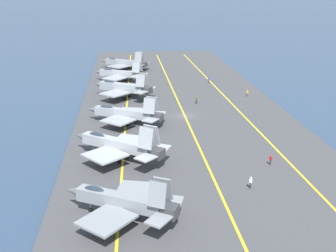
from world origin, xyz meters
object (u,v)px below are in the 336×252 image
Objects in this scene: parked_jet_second at (122,201)px; parked_jet_third at (119,145)px; parked_jet_fourth at (125,113)px; crew_white_vest at (251,182)px; parked_jet_sixth at (120,74)px; crew_brown_vest at (197,100)px; crew_yellow_vest at (247,93)px; crew_red_vest at (271,159)px; parked_jet_seventh at (124,63)px; crew_blue_vest at (209,80)px; parked_jet_fifth at (123,87)px.

parked_jet_third reaches higher than parked_jet_second.
parked_jet_second is at bearing 179.06° from parked_jet_fourth.
crew_white_vest is (6.22, -17.75, -1.46)m from parked_jet_second.
crew_brown_vest is at bearing -144.02° from parked_jet_sixth.
parked_jet_fourth reaches higher than crew_white_vest.
crew_yellow_vest is 42.00m from crew_red_vest.
parked_jet_seventh is (56.34, 0.11, -0.03)m from parked_jet_fourth.
parked_jet_third reaches higher than crew_brown_vest.
parked_jet_third is 58.14m from crew_blue_vest.
parked_jet_fourth is (18.00, -1.18, -0.33)m from parked_jet_third.
crew_white_vest reaches higher than crew_yellow_vest.
crew_brown_vest is at bearing 9.19° from crew_red_vest.
parked_jet_fourth is at bearing -0.94° from parked_jet_second.
parked_jet_third is at bearing 179.18° from parked_jet_seventh.
parked_jet_third is 74.34m from parked_jet_seventh.
parked_jet_third reaches higher than crew_red_vest.
crew_brown_vest is (-21.02, 7.04, 0.04)m from crew_blue_vest.
parked_jet_fifth is (56.65, -0.09, 0.23)m from parked_jet_second.
crew_white_vest is (-48.80, 13.39, 0.07)m from crew_yellow_vest.
crew_red_vest is (7.56, -5.43, -0.06)m from crew_white_vest.
crew_white_vest is at bearing -70.70° from parked_jet_second.
crew_red_vest is at bearing -100.76° from parked_jet_third.
parked_jet_sixth is 65.33m from crew_red_vest.
parked_jet_fourth is 56.34m from parked_jet_seventh.
parked_jet_seventh reaches higher than crew_brown_vest.
parked_jet_third is 9.35× the size of crew_red_vest.
parked_jet_fourth is 41.91m from crew_blue_vest.
parked_jet_fifth is at bearing 68.19° from crew_brown_vest.
crew_red_vest reaches higher than crew_blue_vest.
parked_jet_fourth and parked_jet_seventh have the same top height.
crew_yellow_vest is at bearing -58.49° from parked_jet_fourth.
parked_jet_second is 8.56× the size of crew_red_vest.
parked_jet_second is 74.86m from crew_blue_vest.
crew_white_vest is at bearing -150.30° from parked_jet_fourth.
parked_jet_fourth reaches higher than crew_brown_vest.
crew_blue_vest is 64.88m from crew_white_vest.
parked_jet_seventh is at bearing 21.47° from crew_brown_vest.
parked_jet_fifth is 1.00× the size of parked_jet_sixth.
parked_jet_seventh is at bearing 0.11° from parked_jet_fourth.
parked_jet_second is 56.65m from parked_jet_fifth.
parked_jet_fifth is 8.55× the size of crew_white_vest.
parked_jet_seventh is at bearing 11.30° from crew_white_vest.
parked_jet_fifth is 35.98m from parked_jet_seventh.
parked_jet_fourth is at bearing -178.10° from parked_jet_sixth.
parked_jet_fourth is 31.91m from crew_red_vest.
parked_jet_seventh is at bearing -0.82° from parked_jet_third.
crew_yellow_vest is at bearing -140.81° from parked_jet_seventh.
parked_jet_third is 0.98× the size of parked_jet_fourth.
parked_jet_sixth is (17.93, 0.77, -0.28)m from parked_jet_fifth.
crew_brown_vest is (-42.88, -16.87, -1.28)m from parked_jet_seventh.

